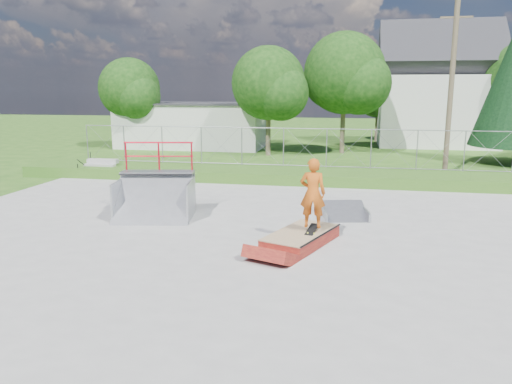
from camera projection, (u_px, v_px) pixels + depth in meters
ground at (230, 242)px, 13.50m from camera, size 120.00×120.00×0.00m
concrete_pad at (230, 241)px, 13.50m from camera, size 20.00×16.00×0.04m
grass_berm at (280, 175)px, 22.58m from camera, size 24.00×3.00×0.50m
grind_box at (301, 238)px, 13.21m from camera, size 1.98×2.73×0.37m
quarter_pipe at (154, 183)px, 15.68m from camera, size 2.68×2.38×2.36m
flat_bank_ramp at (345, 212)px, 15.93m from camera, size 1.62×1.69×0.42m
skateboard at (312, 230)px, 13.20m from camera, size 0.34×0.82×0.13m
skater at (313, 196)px, 13.02m from camera, size 0.68×0.45×1.84m
concrete_stairs at (98, 169)px, 23.37m from camera, size 1.50×1.60×0.80m
chain_link_fence at (283, 147)px, 23.31m from camera, size 20.00×0.06×1.80m
utility_building_flat at (195, 125)px, 35.84m from camera, size 10.00×6.00×3.00m
gable_house at (437, 92)px, 36.03m from camera, size 8.40×6.08×8.94m
utility_pole at (451, 90)px, 22.82m from camera, size 0.24×0.24×8.00m
tree_left_near at (272, 86)px, 30.11m from camera, size 4.76×4.48×6.65m
tree_center at (349, 76)px, 31.04m from camera, size 5.44×5.12×7.60m
tree_left_far at (132, 91)px, 33.98m from camera, size 4.42×4.16×6.18m
tree_back_mid at (381, 95)px, 38.57m from camera, size 4.08×3.84×5.70m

